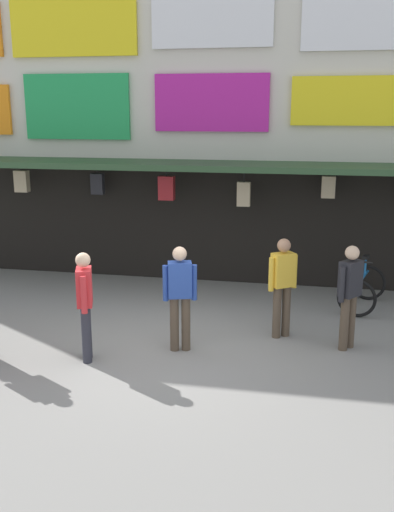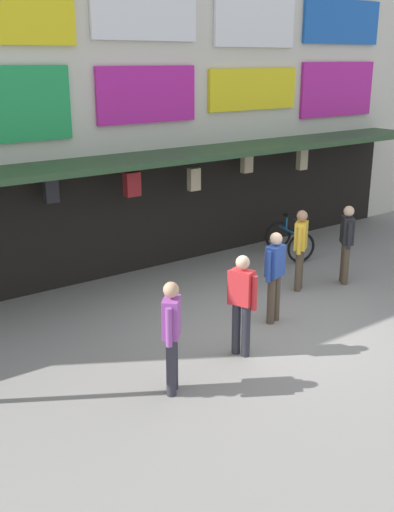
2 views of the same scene
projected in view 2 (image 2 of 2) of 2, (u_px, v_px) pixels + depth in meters
The scene contains 8 objects.
ground_plane at pixel (269, 326), 10.76m from camera, with size 80.00×80.00×0.00m, color gray.
shopfront at pixel (132, 87), 13.03m from camera, with size 18.00×2.60×8.00m.
bicycle_parked at pixel (289, 240), 14.49m from camera, with size 0.99×1.31×1.05m.
pedestrian_in_green at pixel (347, 240), 12.54m from camera, with size 0.39×0.44×1.68m.
pedestrian_in_blue at pixel (172, 331), 8.35m from camera, with size 0.41×0.41×1.68m.
pedestrian_in_black at pixel (300, 246), 12.18m from camera, with size 0.45×0.39×1.68m.
pedestrian_in_red at pixel (242, 300), 9.44m from camera, with size 0.33×0.51×1.68m.
pedestrian_in_purple at pixel (275, 272), 10.66m from camera, with size 0.51×0.31×1.68m.
Camera 2 is at (-6.84, -7.18, 4.55)m, focal length 42.26 mm.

